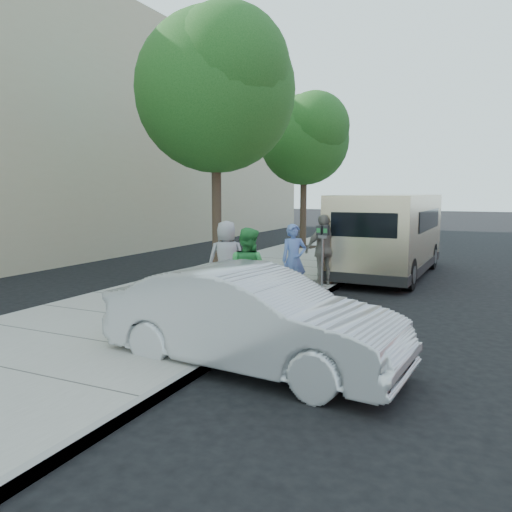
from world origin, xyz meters
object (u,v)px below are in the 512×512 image
person_officer (294,260)px  person_striped_polo (324,250)px  tree_far (305,136)px  person_green_shirt (248,273)px  van (390,233)px  tree_near (217,86)px  parking_meter (323,243)px  sedan (252,319)px  person_gray_shirt (227,259)px

person_officer → person_striped_polo: bearing=42.8°
person_striped_polo → tree_far: bearing=-116.2°
person_green_shirt → person_striped_polo: 3.92m
van → person_officer: size_ratio=4.02×
tree_near → van: size_ratio=1.13×
tree_near → parking_meter: tree_near is taller
sedan → person_striped_polo: 6.03m
sedan → person_green_shirt: bearing=32.7°
tree_far → person_officer: (3.24, -9.84, -3.91)m
parking_meter → van: bearing=81.4°
person_gray_shirt → person_striped_polo: 2.89m
parking_meter → person_gray_shirt: 2.71m
tree_near → person_striped_polo: bearing=-10.5°
parking_meter → person_striped_polo: (-0.05, 0.26, -0.21)m
person_gray_shirt → person_green_shirt: bearing=93.7°
van → sedan: size_ratio=1.50×
person_gray_shirt → van: bearing=-151.7°
person_gray_shirt → person_striped_polo: (1.50, 2.47, 0.03)m
person_officer → person_gray_shirt: size_ratio=0.95×
tree_near → person_officer: (3.24, -2.24, -4.57)m
tree_far → person_officer: 11.07m
person_green_shirt → person_striped_polo: size_ratio=0.95×
sedan → person_striped_polo: person_striped_polo is taller
tree_near → person_green_shirt: bearing=-55.0°
van → person_gray_shirt: bearing=-113.0°
tree_near → person_striped_polo: (3.45, -0.64, -4.49)m
tree_near → person_gray_shirt: 5.83m
person_officer → tree_near: bearing=105.7°
tree_near → tree_far: bearing=90.0°
van → person_green_shirt: bearing=-99.1°
van → person_officer: 4.91m
parking_meter → person_gray_shirt: (-1.55, -2.21, -0.24)m
sedan → person_gray_shirt: bearing=38.5°
tree_near → van: 6.71m
person_green_shirt → tree_far: bearing=-65.5°
tree_far → parking_meter: (3.50, -8.50, -3.62)m
person_striped_polo → parking_meter: bearing=51.9°
tree_far → van: tree_far is taller
tree_far → van: (4.56, -5.12, -3.59)m
van → tree_far: bearing=133.6°
parking_meter → person_gray_shirt: bearing=-116.3°
tree_far → sedan: bearing=-73.3°
van → person_officer: van is taller
person_gray_shirt → person_striped_polo: bearing=-157.9°
person_green_shirt → person_gray_shirt: size_ratio=0.98×
person_striped_polo → person_officer: bearing=33.5°
person_green_shirt → person_striped_polo: person_striped_polo is taller
van → person_striped_polo: (-1.10, -3.12, -0.24)m
parking_meter → person_striped_polo: size_ratio=0.85×
tree_far → van: bearing=-48.3°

